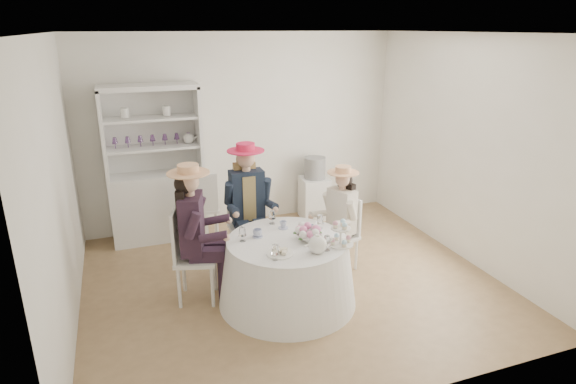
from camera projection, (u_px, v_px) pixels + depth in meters
name	position (u px, v px, depth m)	size (l,w,h in m)	color
ground	(291.00, 281.00, 5.49)	(4.50, 4.50, 0.00)	olive
ceiling	(292.00, 33.00, 4.61)	(4.50, 4.50, 0.00)	white
wall_back	(243.00, 131.00, 6.83)	(4.50, 4.50, 0.00)	silver
wall_front	(392.00, 245.00, 3.27)	(4.50, 4.50, 0.00)	silver
wall_left	(57.00, 192.00, 4.33)	(4.50, 4.50, 0.00)	silver
wall_right	(467.00, 150.00, 5.77)	(4.50, 4.50, 0.00)	silver
tea_table	(287.00, 271.00, 4.99)	(1.44, 1.44, 0.71)	white
hutch	(157.00, 186.00, 6.42)	(1.26, 0.54, 2.08)	silver
side_table	(314.00, 198.00, 7.25)	(0.40, 0.40, 0.62)	silver
hatbox	(315.00, 168.00, 7.10)	(0.32, 0.32, 0.32)	black
guest_left	(195.00, 226.00, 4.88)	(0.60, 0.56, 1.49)	silver
guest_mid	(248.00, 199.00, 5.61)	(0.54, 0.57, 1.51)	silver
guest_right	(340.00, 213.00, 5.55)	(0.53, 0.48, 1.27)	silver
spare_chair	(203.00, 205.00, 6.35)	(0.46, 0.46, 0.98)	silver
teacup_a	(257.00, 234.00, 4.92)	(0.10, 0.10, 0.08)	white
teacup_b	(283.00, 225.00, 5.14)	(0.08, 0.08, 0.07)	white
teacup_c	(311.00, 229.00, 5.04)	(0.09, 0.09, 0.07)	white
flower_bowl	(309.00, 238.00, 4.84)	(0.23, 0.23, 0.06)	white
flower_arrangement	(308.00, 230.00, 4.85)	(0.21, 0.21, 0.08)	pink
table_teapot	(318.00, 244.00, 4.58)	(0.26, 0.18, 0.19)	white
sandwich_plate	(280.00, 253.00, 4.56)	(0.26, 0.26, 0.06)	white
cupcake_stand	(341.00, 236.00, 4.74)	(0.26, 0.26, 0.25)	white
stemware_set	(287.00, 233.00, 4.85)	(0.94, 0.91, 0.15)	white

